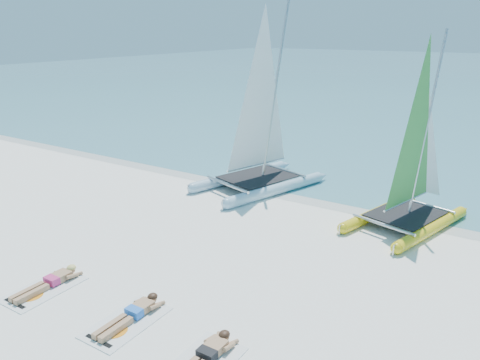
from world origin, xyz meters
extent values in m
plane|color=white|center=(0.00, 0.00, 0.00)|extent=(140.00, 140.00, 0.00)
cube|color=beige|center=(0.00, 5.50, 0.00)|extent=(140.00, 1.40, 0.01)
cylinder|color=#ADCEE4|center=(-3.02, 5.79, 0.21)|extent=(1.82, 4.59, 0.41)
cone|color=#ADCEE4|center=(-2.24, 8.25, 0.21)|extent=(0.56, 0.69, 0.39)
cylinder|color=#ADCEE4|center=(-1.03, 5.16, 0.21)|extent=(1.82, 4.59, 0.41)
cone|color=#ADCEE4|center=(-0.24, 7.62, 0.21)|extent=(0.56, 0.69, 0.39)
cube|color=black|center=(-2.02, 5.47, 0.45)|extent=(2.70, 3.07, 0.03)
cylinder|color=#BABCC1|center=(-1.77, 6.27, 3.66)|extent=(0.47, 1.20, 6.45)
cylinder|color=gold|center=(2.85, 5.07, 0.18)|extent=(1.40, 3.96, 0.35)
cone|color=gold|center=(3.44, 7.20, 0.18)|extent=(0.46, 0.58, 0.34)
cylinder|color=gold|center=(4.58, 4.60, 0.18)|extent=(1.40, 3.96, 0.35)
cone|color=gold|center=(5.17, 6.73, 0.18)|extent=(0.46, 0.58, 0.34)
cube|color=black|center=(3.72, 4.83, 0.38)|extent=(2.25, 2.58, 0.03)
cylinder|color=#BABCC1|center=(3.91, 5.52, 3.14)|extent=(0.36, 1.04, 5.52)
cube|color=white|center=(-2.52, -3.68, 0.01)|extent=(1.00, 1.85, 0.02)
cube|color=tan|center=(-2.52, -3.25, 0.12)|extent=(0.36, 0.55, 0.17)
cube|color=#D33176|center=(-2.52, -3.45, 0.12)|extent=(0.37, 0.22, 0.17)
cube|color=tan|center=(-2.52, -4.05, 0.09)|extent=(0.31, 0.85, 0.13)
sphere|color=tan|center=(-2.52, -2.88, 0.16)|extent=(0.21, 0.21, 0.21)
ellipsoid|color=#E2CC6A|center=(-2.52, -2.87, 0.20)|extent=(0.22, 0.24, 0.15)
cube|color=white|center=(0.10, -3.57, 0.01)|extent=(1.00, 1.85, 0.02)
cube|color=tan|center=(0.10, -3.14, 0.12)|extent=(0.36, 0.55, 0.17)
cube|color=blue|center=(0.10, -3.34, 0.12)|extent=(0.37, 0.22, 0.17)
cube|color=tan|center=(0.10, -3.94, 0.09)|extent=(0.31, 0.85, 0.13)
sphere|color=tan|center=(0.10, -2.77, 0.16)|extent=(0.21, 0.21, 0.21)
ellipsoid|color=#362013|center=(0.10, -2.76, 0.20)|extent=(0.22, 0.24, 0.15)
cube|color=tan|center=(2.23, -3.39, 0.12)|extent=(0.36, 0.55, 0.17)
cube|color=black|center=(2.23, -3.59, 0.12)|extent=(0.37, 0.22, 0.17)
sphere|color=tan|center=(2.23, -3.02, 0.16)|extent=(0.21, 0.21, 0.21)
ellipsoid|color=#362013|center=(2.23, -3.01, 0.20)|extent=(0.22, 0.24, 0.15)
camera|label=1|loc=(6.66, -9.38, 5.92)|focal=35.00mm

